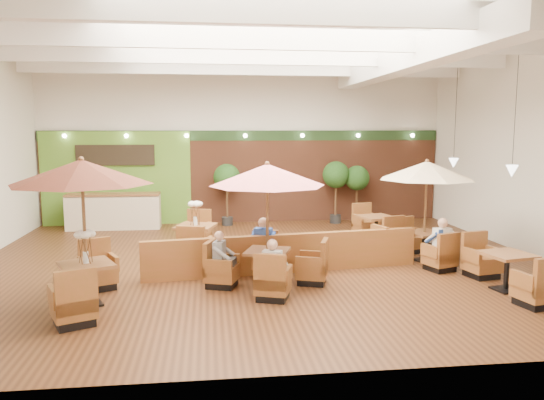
{
  "coord_description": "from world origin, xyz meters",
  "views": [
    {
      "loc": [
        -1.29,
        -12.65,
        3.28
      ],
      "look_at": [
        0.3,
        0.5,
        1.5
      ],
      "focal_mm": 35.0,
      "sensor_mm": 36.0,
      "label": 1
    }
  ],
  "objects": [
    {
      "name": "room",
      "position": [
        0.25,
        1.22,
        3.63
      ],
      "size": [
        14.04,
        14.0,
        5.52
      ],
      "color": "#381E0F",
      "rests_on": "ground"
    },
    {
      "name": "service_counter",
      "position": [
        -4.4,
        5.1,
        0.58
      ],
      "size": [
        3.0,
        0.75,
        1.18
      ],
      "color": "beige",
      "rests_on": "ground"
    },
    {
      "name": "booth_divider",
      "position": [
        0.43,
        -0.91,
        0.45
      ],
      "size": [
        6.44,
        1.04,
        0.9
      ],
      "primitive_type": "cube",
      "rotation": [
        0.0,
        0.0,
        0.13
      ],
      "color": "brown",
      "rests_on": "ground"
    },
    {
      "name": "table_0",
      "position": [
        -3.57,
        -2.71,
        2.11
      ],
      "size": [
        2.58,
        2.93,
        2.79
      ],
      "rotation": [
        0.0,
        0.0,
        0.43
      ],
      "color": "brown",
      "rests_on": "ground"
    },
    {
      "name": "table_1",
      "position": [
        -0.08,
        -1.84,
        1.79
      ],
      "size": [
        2.71,
        2.71,
        2.62
      ],
      "rotation": [
        0.0,
        0.0,
        -0.34
      ],
      "color": "brown",
      "rests_on": "ground"
    },
    {
      "name": "table_2",
      "position": [
        3.98,
        -0.23,
        1.84
      ],
      "size": [
        2.5,
        2.64,
        2.55
      ],
      "rotation": [
        0.0,
        0.0,
        0.33
      ],
      "color": "brown",
      "rests_on": "ground"
    },
    {
      "name": "table_3",
      "position": [
        -1.64,
        0.9,
        0.51
      ],
      "size": [
        1.16,
        2.93,
        1.6
      ],
      "rotation": [
        0.0,
        0.0,
        -0.28
      ],
      "color": "brown",
      "rests_on": "ground"
    },
    {
      "name": "table_4",
      "position": [
        4.72,
        -2.8,
        0.38
      ],
      "size": [
        1.04,
        2.74,
        0.99
      ],
      "rotation": [
        0.0,
        0.0,
        0.2
      ],
      "color": "brown",
      "rests_on": "ground"
    },
    {
      "name": "table_5",
      "position": [
        3.51,
        1.96,
        0.38
      ],
      "size": [
        1.08,
        2.78,
        1.0
      ],
      "rotation": [
        0.0,
        0.0,
        0.25
      ],
      "color": "brown",
      "rests_on": "ground"
    },
    {
      "name": "topiary_0",
      "position": [
        -0.66,
        5.3,
        1.57
      ],
      "size": [
        0.91,
        0.91,
        2.11
      ],
      "color": "black",
      "rests_on": "ground"
    },
    {
      "name": "topiary_1",
      "position": [
        3.12,
        5.3,
        1.61
      ],
      "size": [
        0.93,
        0.93,
        2.17
      ],
      "color": "black",
      "rests_on": "ground"
    },
    {
      "name": "topiary_2",
      "position": [
        3.87,
        5.3,
        1.5
      ],
      "size": [
        0.87,
        0.87,
        2.01
      ],
      "color": "black",
      "rests_on": "ground"
    },
    {
      "name": "diner_0",
      "position": [
        -0.08,
        -2.8,
        0.74
      ],
      "size": [
        0.41,
        0.39,
        0.74
      ],
      "rotation": [
        0.0,
        0.0,
        -0.4
      ],
      "color": "silver",
      "rests_on": "ground"
    },
    {
      "name": "diner_1",
      "position": [
        -0.08,
        -0.88,
        0.77
      ],
      "size": [
        0.45,
        0.42,
        0.82
      ],
      "rotation": [
        0.0,
        0.0,
        2.79
      ],
      "color": "#2547A3",
      "rests_on": "ground"
    },
    {
      "name": "diner_2",
      "position": [
        -1.04,
        -1.84,
        0.73
      ],
      "size": [
        0.35,
        0.39,
        0.72
      ],
      "rotation": [
        0.0,
        0.0,
        4.44
      ],
      "color": "gray",
      "rests_on": "ground"
    },
    {
      "name": "diner_3",
      "position": [
        4.04,
        -1.17,
        0.75
      ],
      "size": [
        0.42,
        0.37,
        0.78
      ],
      "rotation": [
        0.0,
        0.0,
        0.24
      ],
      "color": "#2547A3",
      "rests_on": "ground"
    },
    {
      "name": "diner_4",
      "position": [
        4.04,
        -1.17,
        0.76
      ],
      "size": [
        0.42,
        0.37,
        0.79
      ],
      "rotation": [
        0.0,
        0.0,
        0.2
      ],
      "color": "silver",
      "rests_on": "ground"
    }
  ]
}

